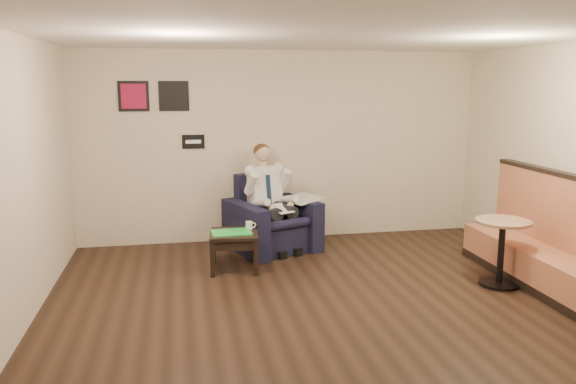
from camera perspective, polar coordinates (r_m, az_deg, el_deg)
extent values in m
plane|color=black|center=(5.89, 4.80, -12.30)|extent=(6.00, 6.00, 0.00)
cube|color=beige|center=(8.39, -0.64, 4.64)|extent=(6.00, 0.02, 2.80)
cube|color=beige|center=(2.82, 22.32, -8.93)|extent=(6.00, 0.02, 2.80)
cube|color=beige|center=(5.49, -26.68, 0.12)|extent=(0.02, 6.00, 2.80)
cube|color=white|center=(5.43, 5.29, 15.97)|extent=(6.00, 6.00, 0.02)
cube|color=black|center=(8.23, -9.60, 5.07)|extent=(0.32, 0.02, 0.20)
cube|color=#9E133D|center=(8.21, -15.41, 9.37)|extent=(0.42, 0.03, 0.42)
cube|color=black|center=(8.18, -11.52, 9.53)|extent=(0.42, 0.03, 0.42)
cube|color=black|center=(7.93, -1.62, -2.19)|extent=(1.38, 1.38, 1.04)
cube|color=white|center=(7.70, -0.69, -1.69)|extent=(0.36, 0.41, 0.01)
cube|color=silver|center=(8.03, 1.44, -0.67)|extent=(0.64, 0.70, 0.01)
cube|color=black|center=(7.16, -5.48, -5.97)|extent=(0.65, 0.65, 0.49)
cube|color=green|center=(7.07, -5.78, -4.09)|extent=(0.50, 0.37, 0.01)
cylinder|color=white|center=(7.21, -3.98, -3.40)|extent=(0.10, 0.10, 0.10)
cube|color=black|center=(7.26, -5.10, -3.69)|extent=(0.17, 0.11, 0.01)
cube|color=#AC6142|center=(7.12, 24.51, -3.64)|extent=(0.60, 2.53, 1.30)
cylinder|color=#9F7456|center=(7.00, 20.82, -5.79)|extent=(0.81, 0.81, 0.78)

